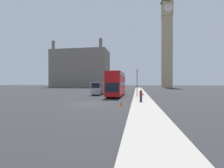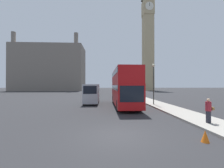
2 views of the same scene
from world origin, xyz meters
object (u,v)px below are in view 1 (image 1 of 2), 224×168
at_px(clock_tower, 167,37).
at_px(pedestrian, 141,95).
at_px(red_double_decker_bus, 116,83).
at_px(white_van, 99,88).
at_px(parked_sedan, 114,88).
at_px(street_lamp, 137,77).

distance_m(clock_tower, pedestrian, 73.64).
distance_m(clock_tower, red_double_decker_bus, 66.12).
bearing_deg(pedestrian, red_double_decker_bus, 115.88).
bearing_deg(white_van, red_double_decker_bus, -37.49).
height_order(red_double_decker_bus, parked_sedan, red_double_decker_bus).
distance_m(pedestrian, parked_sedan, 39.55).
height_order(red_double_decker_bus, white_van, red_double_decker_bus).
distance_m(red_double_decker_bus, pedestrian, 10.17).
relative_size(clock_tower, parked_sedan, 12.08).
bearing_deg(clock_tower, red_double_decker_bus, -109.17).
bearing_deg(white_van, parked_sedan, 91.96).
xyz_separation_m(clock_tower, pedestrian, (-15.67, -66.71, -26.94)).
height_order(white_van, parked_sedan, white_van).
bearing_deg(street_lamp, clock_tower, 74.22).
bearing_deg(white_van, street_lamp, -18.80).
bearing_deg(white_van, clock_tower, 65.88).
height_order(street_lamp, parked_sedan, street_lamp).
xyz_separation_m(red_double_decker_bus, street_lamp, (3.90, 0.51, 1.12)).
bearing_deg(red_double_decker_bus, street_lamp, 7.42).
distance_m(red_double_decker_bus, white_van, 5.52).
relative_size(street_lamp, parked_sedan, 1.17).
height_order(pedestrian, street_lamp, street_lamp).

